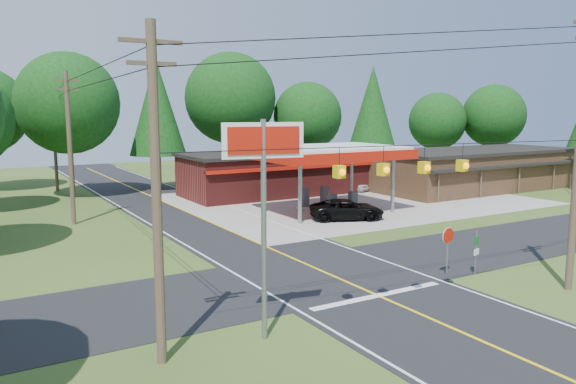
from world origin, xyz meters
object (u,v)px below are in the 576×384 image
gas_canopy (329,155)px  suv_car (347,210)px  big_stop_sign (264,176)px  octagonal_stop_sign (448,240)px  sedan_car (350,184)px

gas_canopy → suv_car: gas_canopy is taller
suv_car → big_stop_sign: 21.40m
gas_canopy → octagonal_stop_sign: bearing=-105.7°
suv_car → octagonal_stop_sign: (-4.00, -13.01, 1.00)m
sedan_car → octagonal_stop_sign: bearing=-137.3°
sedan_car → octagonal_stop_sign: (-12.50, -24.01, 1.06)m
gas_canopy → big_stop_sign: 23.47m
suv_car → octagonal_stop_sign: octagonal_stop_sign is taller
octagonal_stop_sign → big_stop_sign: bearing=-169.2°
gas_canopy → sedan_car: 11.88m
big_stop_sign → gas_canopy: bearing=50.2°
suv_car → sedan_car: bearing=-14.2°
gas_canopy → big_stop_sign: bearing=-129.8°
gas_canopy → sedan_car: bearing=45.0°
gas_canopy → suv_car: (-0.50, -3.00, -3.56)m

